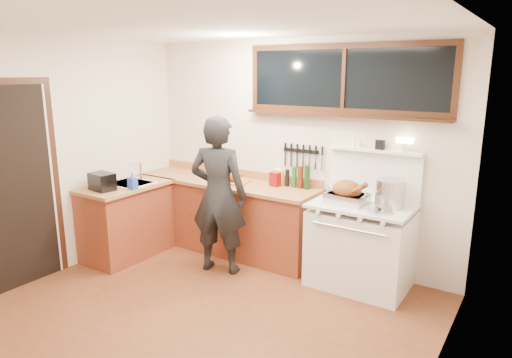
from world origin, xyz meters
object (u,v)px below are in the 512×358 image
Objects in this scene: vintage_stove at (361,243)px; cutting_board at (232,178)px; man at (218,195)px; roast_turkey at (347,193)px.

vintage_stove is 1.74m from cutting_board.
man reaches higher than cutting_board.
man reaches higher than vintage_stove.
man is 4.01× the size of roast_turkey.
cutting_board is at bearing -179.92° from vintage_stove.
roast_turkey is at bearing -2.10° from cutting_board.
cutting_board is 1.04× the size of roast_turkey.
vintage_stove reaches higher than roast_turkey.
vintage_stove reaches higher than cutting_board.
roast_turkey reaches higher than cutting_board.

